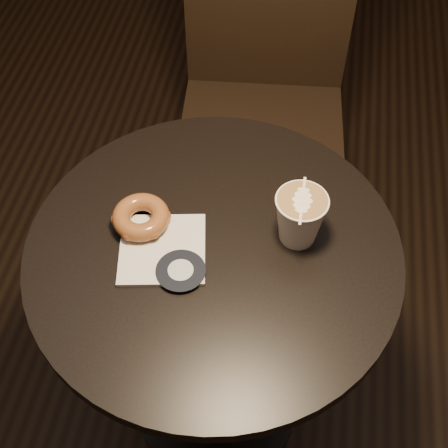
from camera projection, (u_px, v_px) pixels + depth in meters
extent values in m
plane|color=black|center=(217.00, 402.00, 1.74)|extent=(4.50, 4.50, 0.00)
cylinder|color=black|center=(213.00, 252.00, 1.16)|extent=(0.70, 0.70, 0.03)
cylinder|color=black|center=(216.00, 341.00, 1.45)|extent=(0.07, 0.07, 0.70)
cylinder|color=black|center=(217.00, 401.00, 1.74)|extent=(0.44, 0.44, 0.02)
cube|color=black|center=(261.00, 132.00, 1.70)|extent=(0.47, 0.47, 0.04)
cylinder|color=black|center=(190.00, 236.00, 1.79)|extent=(0.04, 0.04, 0.49)
cylinder|color=black|center=(320.00, 244.00, 1.77)|extent=(0.04, 0.04, 0.49)
cylinder|color=black|center=(203.00, 144.00, 2.02)|extent=(0.04, 0.04, 0.49)
cylinder|color=black|center=(318.00, 150.00, 2.00)|extent=(0.04, 0.04, 0.49)
cube|color=silver|center=(162.00, 249.00, 1.14)|extent=(0.18, 0.18, 0.01)
torus|color=brown|center=(141.00, 217.00, 1.16)|extent=(0.11, 0.11, 0.03)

